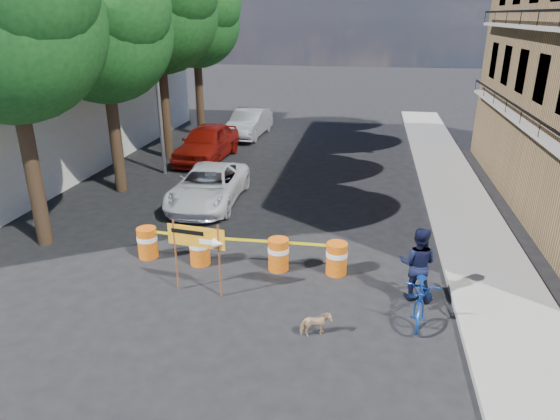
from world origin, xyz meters
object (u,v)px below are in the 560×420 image
at_px(barrel_mid_right, 278,254).
at_px(barrel_far_left, 147,242).
at_px(sedan_red, 207,143).
at_px(detour_sign, 204,243).
at_px(pedestrian, 418,264).
at_px(sedan_silver, 249,123).
at_px(bicycle, 424,274).
at_px(barrel_far_right, 337,258).
at_px(barrel_mid_left, 200,249).
at_px(suv_white, 208,186).
at_px(dog, 316,325).

bearing_deg(barrel_mid_right, barrel_far_left, 178.86).
bearing_deg(sedan_red, detour_sign, -69.52).
height_order(detour_sign, sedan_red, detour_sign).
distance_m(pedestrian, sedan_silver, 18.31).
xyz_separation_m(detour_sign, bicycle, (5.17, -0.05, -0.33)).
relative_size(barrel_mid_right, bicycle, 0.42).
distance_m(barrel_far_right, sedan_silver, 16.68).
xyz_separation_m(barrel_mid_left, bicycle, (5.85, -1.59, 0.61)).
xyz_separation_m(barrel_mid_left, detour_sign, (0.68, -1.54, 0.94)).
bearing_deg(bicycle, barrel_far_left, 174.53).
relative_size(barrel_far_left, suv_white, 0.19).
relative_size(detour_sign, sedan_silver, 0.41).
height_order(barrel_mid_right, sedan_red, sedan_red).
bearing_deg(sedan_red, bicycle, -50.37).
height_order(detour_sign, sedan_silver, detour_sign).
bearing_deg(barrel_far_right, bicycle, -39.34).
height_order(barrel_mid_right, detour_sign, detour_sign).
distance_m(dog, sedan_red, 14.81).
distance_m(barrel_mid_left, suv_white, 4.86).
relative_size(barrel_mid_left, suv_white, 0.19).
relative_size(dog, sedan_silver, 0.14).
height_order(barrel_far_left, bicycle, bicycle).
bearing_deg(detour_sign, barrel_far_left, 150.34).
bearing_deg(dog, barrel_mid_left, 27.65).
bearing_deg(dog, barrel_far_right, -28.79).
relative_size(detour_sign, sedan_red, 0.38).
bearing_deg(dog, suv_white, 8.51).
height_order(pedestrian, suv_white, pedestrian).
bearing_deg(barrel_far_right, dog, -94.73).
distance_m(detour_sign, pedestrian, 5.18).
relative_size(barrel_far_right, detour_sign, 0.47).
height_order(barrel_far_left, barrel_far_right, same).
height_order(barrel_mid_right, pedestrian, pedestrian).
bearing_deg(bicycle, sedan_red, 134.42).
bearing_deg(barrel_mid_left, pedestrian, -7.98).
relative_size(barrel_far_left, barrel_mid_right, 1.00).
distance_m(barrel_far_right, sedan_red, 12.42).
height_order(barrel_mid_right, suv_white, suv_white).
height_order(suv_white, sedan_red, sedan_red).
xyz_separation_m(barrel_far_right, bicycle, (2.05, -1.68, 0.61)).
bearing_deg(barrel_mid_left, suv_white, 104.80).
bearing_deg(barrel_mid_left, barrel_mid_right, 1.80).
bearing_deg(barrel_mid_left, dog, -38.29).
xyz_separation_m(dog, sedan_red, (-6.68, 13.21, 0.57)).
xyz_separation_m(barrel_mid_left, dog, (3.55, -2.81, -0.19)).
bearing_deg(pedestrian, detour_sign, 19.80).
height_order(pedestrian, dog, pedestrian).
height_order(barrel_mid_left, detour_sign, detour_sign).
bearing_deg(dog, barrel_mid_right, 0.91).
height_order(barrel_far_left, barrel_mid_left, same).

